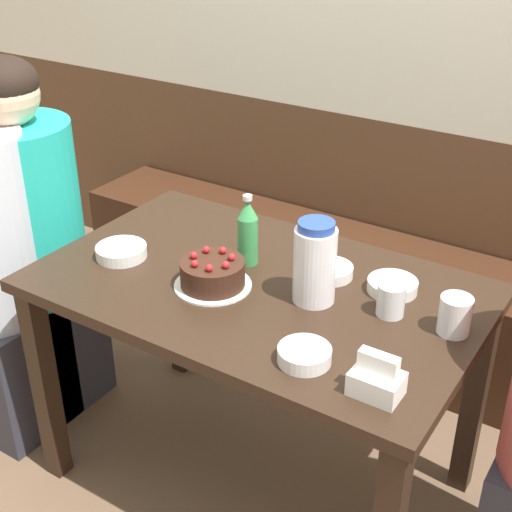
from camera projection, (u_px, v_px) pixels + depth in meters
The scene contains 15 objects.
ground_plane at pixel (257, 476), 2.30m from camera, with size 12.00×12.00×0.00m, color brown.
back_wall at pixel (421, 23), 2.47m from camera, with size 4.80×0.04×2.50m.
bench_seat at pixel (371, 301), 2.80m from camera, with size 2.61×0.38×0.46m.
dining_table at pixel (257, 315), 2.00m from camera, with size 1.21×0.75×0.72m.
birthday_cake at pixel (213, 274), 1.92m from camera, with size 0.21×0.21×0.10m.
water_pitcher at pixel (315, 263), 1.82m from camera, with size 0.11×0.11×0.23m.
soju_bottle at pixel (248, 231), 2.00m from camera, with size 0.06×0.06×0.21m.
napkin_holder at pixel (377, 380), 1.52m from camera, with size 0.11×0.08×0.11m.
bowl_soup_white at pixel (392, 286), 1.90m from camera, with size 0.13×0.13×0.03m.
bowl_rice_small at pixel (330, 271), 1.98m from camera, with size 0.13×0.13×0.03m.
bowl_side_dish at pixel (121, 252), 2.07m from camera, with size 0.15×0.15×0.03m.
bowl_sauce_shallow at pixel (304, 355), 1.63m from camera, with size 0.13×0.13×0.04m.
glass_water_tall at pixel (391, 300), 1.79m from camera, with size 0.07×0.07×0.09m.
glass_tumbler_short at pixel (455, 315), 1.72m from camera, with size 0.08×0.08×0.10m.
person_grey_tee at pixel (31, 245), 2.38m from camera, with size 0.36×0.36×1.24m.
Camera 1 is at (0.91, -1.41, 1.72)m, focal length 50.00 mm.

